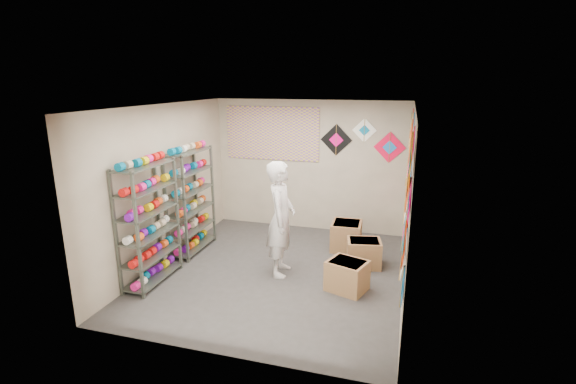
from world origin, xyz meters
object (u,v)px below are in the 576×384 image
(shelf_rack_back, at_px, (191,201))
(carton_a, at_px, (347,276))
(shelf_rack_front, at_px, (149,224))
(carton_c, at_px, (346,236))
(shopkeeper, at_px, (281,219))
(carton_b, at_px, (364,253))

(shelf_rack_back, xyz_separation_m, carton_a, (2.98, -0.75, -0.72))
(shelf_rack_front, xyz_separation_m, carton_c, (2.73, 2.14, -0.69))
(carton_a, relative_size, carton_c, 0.94)
(carton_a, bearing_deg, shelf_rack_back, -175.32)
(shopkeeper, bearing_deg, carton_a, -110.76)
(shopkeeper, xyz_separation_m, carton_b, (1.27, 0.65, -0.70))
(shelf_rack_front, relative_size, carton_c, 3.20)
(shelf_rack_front, relative_size, shelf_rack_back, 1.00)
(shopkeeper, height_order, carton_c, shopkeeper)
(shelf_rack_front, height_order, shopkeeper, shelf_rack_front)
(carton_a, xyz_separation_m, carton_b, (0.15, 0.94, -0.00))
(shelf_rack_front, relative_size, shopkeeper, 1.02)
(shelf_rack_front, relative_size, carton_a, 3.42)
(shelf_rack_front, xyz_separation_m, shelf_rack_back, (0.00, 1.30, 0.00))
(shelf_rack_back, distance_m, carton_b, 3.21)
(shelf_rack_front, distance_m, carton_a, 3.11)
(shopkeeper, bearing_deg, carton_b, -69.42)
(shopkeeper, bearing_deg, shelf_rack_front, 108.05)
(shelf_rack_back, relative_size, shopkeeper, 1.02)
(carton_a, xyz_separation_m, carton_c, (-0.25, 1.59, 0.03))
(shelf_rack_back, bearing_deg, carton_c, 17.14)
(carton_b, height_order, carton_c, carton_c)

